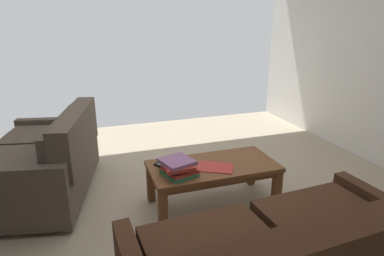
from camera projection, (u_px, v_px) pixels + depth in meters
ground_plane at (189, 210)px, 3.00m from camera, size 5.01×5.46×0.01m
loveseat_near at (46, 161)px, 3.14m from camera, size 1.14×1.56×0.85m
coffee_table at (213, 171)px, 2.98m from camera, size 1.16×0.57×0.41m
book_stack at (178, 167)px, 2.74m from camera, size 0.32×0.33×0.14m
tv_remote at (162, 166)px, 2.90m from camera, size 0.12×0.16×0.02m
loose_magazine at (215, 167)px, 2.89m from camera, size 0.38×0.35×0.01m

